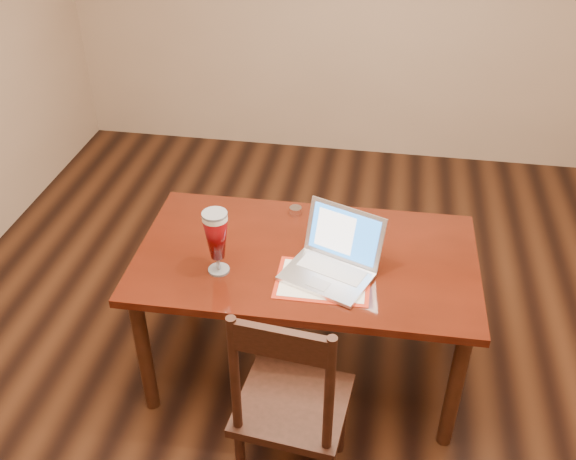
# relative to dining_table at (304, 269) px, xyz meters

# --- Properties ---
(ground) EXTENTS (5.00, 5.00, 0.00)m
(ground) POSITION_rel_dining_table_xyz_m (0.11, -0.09, -0.65)
(ground) COLOR black
(ground) RESTS_ON ground
(room_shell) EXTENTS (4.51, 5.01, 2.71)m
(room_shell) POSITION_rel_dining_table_xyz_m (0.11, -0.09, 1.11)
(room_shell) COLOR tan
(room_shell) RESTS_ON ground
(dining_table) EXTENTS (1.55, 0.89, 1.02)m
(dining_table) POSITION_rel_dining_table_xyz_m (0.00, 0.00, 0.00)
(dining_table) COLOR #441309
(dining_table) RESTS_ON ground
(dining_chair) EXTENTS (0.47, 0.45, 1.01)m
(dining_chair) POSITION_rel_dining_table_xyz_m (0.04, -0.64, -0.17)
(dining_chair) COLOR black
(dining_chair) RESTS_ON ground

